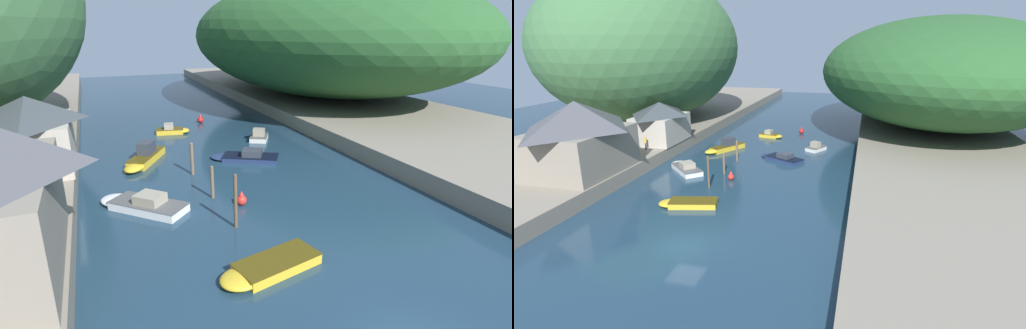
# 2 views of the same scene
# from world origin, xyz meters

# --- Properties ---
(water_surface) EXTENTS (130.00, 130.00, 0.00)m
(water_surface) POSITION_xyz_m (0.00, 30.00, 0.00)
(water_surface) COLOR #1E384C
(water_surface) RESTS_ON ground
(right_bank) EXTENTS (22.00, 120.00, 1.54)m
(right_bank) POSITION_xyz_m (22.68, 30.00, 0.77)
(right_bank) COLOR gray
(right_bank) RESTS_ON ground
(hillside_right) EXTENTS (37.60, 52.64, 16.85)m
(hillside_right) POSITION_xyz_m (23.78, 45.78, 9.96)
(hillside_right) COLOR #285628
(hillside_right) RESTS_ON right_bank
(boathouse_shed) EXTENTS (5.76, 7.98, 5.31)m
(boathouse_shed) POSITION_xyz_m (-14.26, 23.52, 4.29)
(boathouse_shed) COLOR #B2A899
(boathouse_shed) RESTS_ON left_bank
(boat_mid_channel) EXTENTS (3.14, 3.80, 1.26)m
(boat_mid_channel) POSITION_xyz_m (6.17, 29.58, 0.38)
(boat_mid_channel) COLOR silver
(boat_mid_channel) RESTS_ON water_surface
(boat_moored_right) EXTENTS (6.38, 4.90, 0.98)m
(boat_moored_right) POSITION_xyz_m (2.22, 23.74, 0.30)
(boat_moored_right) COLOR navy
(boat_moored_right) RESTS_ON water_surface
(boat_cabin_cruiser) EXTENTS (5.68, 3.07, 0.56)m
(boat_cabin_cruiser) POSITION_xyz_m (-3.01, 6.93, 0.27)
(boat_cabin_cruiser) COLOR gold
(boat_cabin_cruiser) RESTS_ON water_surface
(boat_small_dinghy) EXTENTS (3.88, 2.26, 1.13)m
(boat_small_dinghy) POSITION_xyz_m (-1.85, 35.63, 0.36)
(boat_small_dinghy) COLOR gold
(boat_small_dinghy) RESTS_ON water_surface
(boat_yellow_tender) EXTENTS (5.89, 5.94, 1.18)m
(boat_yellow_tender) POSITION_xyz_m (-7.76, 16.74, 0.37)
(boat_yellow_tender) COLOR white
(boat_yellow_tender) RESTS_ON water_surface
(boat_red_skiff) EXTENTS (4.60, 6.43, 1.76)m
(boat_red_skiff) POSITION_xyz_m (-6.29, 26.19, 0.52)
(boat_red_skiff) COLOR gold
(boat_red_skiff) RESTS_ON water_surface
(mooring_post_second) EXTENTS (0.22, 0.22, 3.43)m
(mooring_post_second) POSITION_xyz_m (-2.82, 11.93, 1.72)
(mooring_post_second) COLOR brown
(mooring_post_second) RESTS_ON water_surface
(mooring_post_middle) EXTENTS (0.24, 0.24, 2.41)m
(mooring_post_middle) POSITION_xyz_m (-2.86, 16.63, 1.21)
(mooring_post_middle) COLOR brown
(mooring_post_middle) RESTS_ON water_surface
(mooring_post_fourth) EXTENTS (0.28, 0.28, 2.70)m
(mooring_post_fourth) POSITION_xyz_m (-3.02, 21.83, 1.36)
(mooring_post_fourth) COLOR brown
(mooring_post_fourth) RESTS_ON water_surface
(channel_buoy_near) EXTENTS (0.76, 0.76, 1.15)m
(channel_buoy_near) POSITION_xyz_m (2.33, 39.43, 0.45)
(channel_buoy_near) COLOR red
(channel_buoy_near) RESTS_ON water_surface
(channel_buoy_far) EXTENTS (0.69, 0.69, 1.03)m
(channel_buoy_far) POSITION_xyz_m (-1.40, 14.76, 0.40)
(channel_buoy_far) COLOR red
(channel_buoy_far) RESTS_ON water_surface
(person_on_quay) EXTENTS (0.32, 0.43, 1.69)m
(person_on_quay) POSITION_xyz_m (-13.27, 10.21, 2.52)
(person_on_quay) COLOR #282D3D
(person_on_quay) RESTS_ON left_bank
(person_by_boathouse) EXTENTS (0.34, 0.43, 1.69)m
(person_by_boathouse) POSITION_xyz_m (-14.06, 19.04, 2.52)
(person_by_boathouse) COLOR #282D3D
(person_by_boathouse) RESTS_ON left_bank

